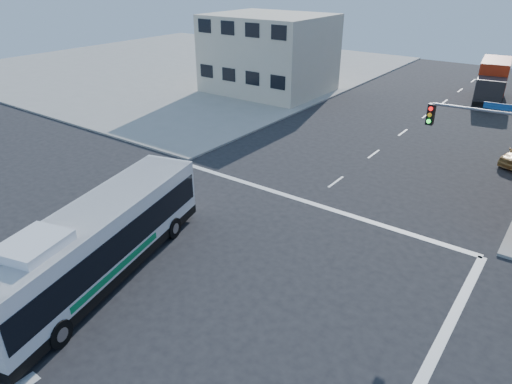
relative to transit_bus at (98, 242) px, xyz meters
The scene contains 6 objects.
ground 4.60m from the transit_bus, 27.94° to the left, with size 120.00×120.00×0.00m, color black.
sidewalk_nw 48.46m from the transit_bus, 130.21° to the left, with size 50.00×50.00×0.15m, color gray.
building_west 34.68m from the transit_bus, 112.56° to the left, with size 12.06×10.06×8.00m.
signal_mast_ne 18.26m from the transit_bus, 44.51° to the left, with size 7.91×1.13×8.07m.
transit_bus is the anchor object (origin of this frame).
box_truck 42.73m from the transit_bus, 80.31° to the left, with size 3.71×9.02×3.94m.
Camera 1 is at (11.41, -11.30, 12.25)m, focal length 32.00 mm.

